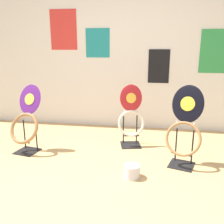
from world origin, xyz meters
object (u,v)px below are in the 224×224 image
at_px(toilet_seat_display_jazz_black, 185,130).
at_px(paint_can, 132,171).
at_px(toilet_seat_display_crimson_swirl, 131,117).
at_px(toilet_seat_display_purple_note, 26,123).

xyz_separation_m(toilet_seat_display_jazz_black, paint_can, (-0.58, -0.40, -0.37)).
bearing_deg(toilet_seat_display_crimson_swirl, toilet_seat_display_jazz_black, -36.87).
bearing_deg(toilet_seat_display_jazz_black, toilet_seat_display_crimson_swirl, 143.13).
bearing_deg(toilet_seat_display_jazz_black, toilet_seat_display_purple_note, 178.17).
bearing_deg(toilet_seat_display_purple_note, toilet_seat_display_jazz_black, -1.83).
distance_m(toilet_seat_display_purple_note, toilet_seat_display_jazz_black, 2.04).
distance_m(toilet_seat_display_crimson_swirl, paint_can, 0.98).
distance_m(toilet_seat_display_jazz_black, paint_can, 0.79).
relative_size(toilet_seat_display_crimson_swirl, toilet_seat_display_jazz_black, 0.92).
bearing_deg(toilet_seat_display_jazz_black, paint_can, -144.96).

